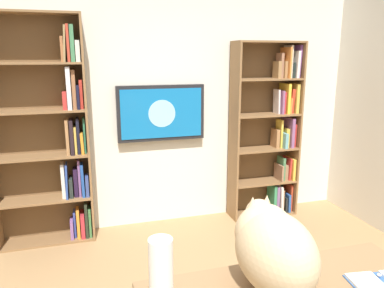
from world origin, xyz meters
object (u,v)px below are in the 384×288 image
object	(u,v)px
bookshelf_right	(51,137)
coffee_mug	(303,266)
bookshelf_left	(272,133)
cat	(272,246)
wall_mounted_tv	(161,113)
paper_towel_roll	(161,267)

from	to	relation	value
bookshelf_right	coffee_mug	xyz separation A→B (m)	(-1.29, 2.34, -0.24)
bookshelf_left	bookshelf_right	world-z (taller)	bookshelf_right
coffee_mug	bookshelf_left	bearing A→B (deg)	-114.77
cat	wall_mounted_tv	bearing A→B (deg)	-90.13
bookshelf_left	cat	distance (m)	2.68
bookshelf_right	cat	distance (m)	2.61
cat	paper_towel_roll	distance (m)	0.52
bookshelf_right	wall_mounted_tv	bearing A→B (deg)	-175.82
bookshelf_left	coffee_mug	world-z (taller)	bookshelf_left
bookshelf_left	paper_towel_roll	size ratio (longest dim) A/B	7.26
wall_mounted_tv	coffee_mug	world-z (taller)	wall_mounted_tv
coffee_mug	paper_towel_roll	bearing A→B (deg)	-3.57
bookshelf_right	coffee_mug	world-z (taller)	bookshelf_right
bookshelf_left	paper_towel_roll	world-z (taller)	bookshelf_left
wall_mounted_tv	coffee_mug	xyz separation A→B (m)	(-0.19, 2.42, -0.41)
wall_mounted_tv	coffee_mug	distance (m)	2.46
bookshelf_right	paper_towel_roll	xyz separation A→B (m)	(-0.59, 2.30, -0.16)
paper_towel_roll	coffee_mug	size ratio (longest dim) A/B	2.84
wall_mounted_tv	coffee_mug	size ratio (longest dim) A/B	9.66
bookshelf_left	paper_towel_roll	xyz separation A→B (m)	(1.78, 2.29, -0.06)
bookshelf_left	bookshelf_right	xyz separation A→B (m)	(2.36, -0.00, 0.10)
bookshelf_left	bookshelf_right	bearing A→B (deg)	-0.12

